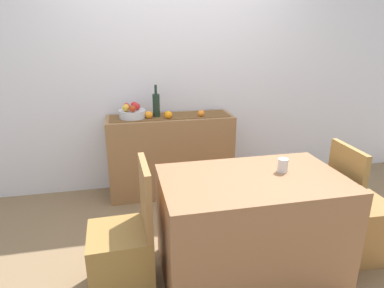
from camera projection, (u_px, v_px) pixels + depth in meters
The scene contains 18 objects.
ground_plane at pixel (200, 238), 2.80m from camera, with size 6.40×6.40×0.02m, color #7F6547.
room_wall_rear at pixel (175, 64), 3.46m from camera, with size 6.40×0.06×2.70m, color silver.
sideboard_console at pixel (171, 155), 3.49m from camera, with size 1.29×0.42×0.85m, color olive.
table_runner at pixel (170, 116), 3.35m from camera, with size 1.22×0.32×0.01m, color brown.
fruit_bowl at pixel (132, 114), 3.27m from camera, with size 0.26×0.26×0.08m, color silver.
apple_left at pixel (133, 109), 3.16m from camera, with size 0.07×0.07×0.07m, color #B13517.
apple_right at pixel (137, 107), 3.25m from camera, with size 0.07×0.07×0.07m, color red.
apple_front at pixel (126, 108), 3.19m from camera, with size 0.07×0.07×0.07m, color gold.
apple_center at pixel (126, 106), 3.26m from camera, with size 0.07×0.07×0.07m, color red.
apple_rear at pixel (134, 105), 3.31m from camera, with size 0.07×0.07×0.07m, color red.
wine_bottle at pixel (156, 105), 3.29m from camera, with size 0.07×0.07×0.33m.
orange_loose_mid at pixel (168, 115), 3.25m from camera, with size 0.08×0.08×0.08m, color orange.
orange_loose_end at pixel (149, 115), 3.26m from camera, with size 0.08×0.08×0.08m, color orange.
orange_loose_far at pixel (201, 113), 3.33m from camera, with size 0.07×0.07×0.07m, color orange.
dining_table at pixel (250, 226), 2.29m from camera, with size 1.23×0.74×0.74m, color #8E6140.
coffee_cup at pixel (283, 165), 2.25m from camera, with size 0.07×0.07×0.10m, color silver.
chair_near_window at pixel (123, 255), 2.15m from camera, with size 0.41×0.41×0.90m.
chair_by_corner at pixel (357, 224), 2.50m from camera, with size 0.42×0.42×0.90m.
Camera 1 is at (-0.58, -2.33, 1.64)m, focal length 30.61 mm.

